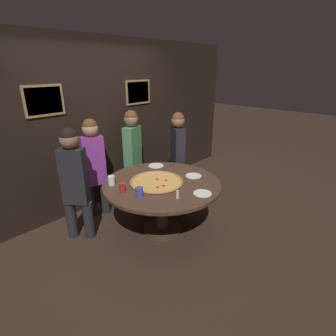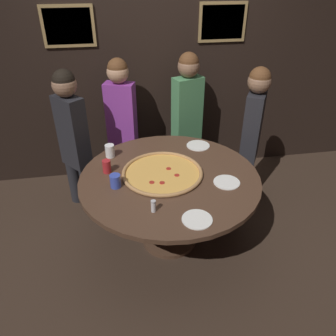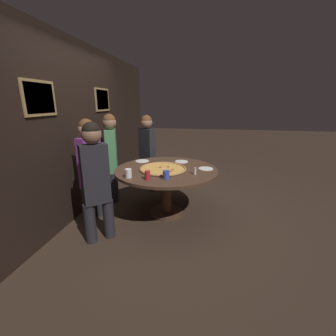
# 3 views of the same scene
# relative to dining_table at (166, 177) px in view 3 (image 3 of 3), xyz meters

# --- Properties ---
(ground_plane) EXTENTS (24.00, 24.00, 0.00)m
(ground_plane) POSITION_rel_dining_table_xyz_m (0.00, 0.00, -0.61)
(ground_plane) COLOR #38281E
(back_wall) EXTENTS (6.40, 0.08, 2.60)m
(back_wall) POSITION_rel_dining_table_xyz_m (0.00, 1.37, 0.70)
(back_wall) COLOR black
(back_wall) RESTS_ON ground_plane
(dining_table) EXTENTS (1.55, 1.55, 0.74)m
(dining_table) POSITION_rel_dining_table_xyz_m (0.00, 0.00, 0.00)
(dining_table) COLOR #4C3323
(dining_table) RESTS_ON ground_plane
(giant_pizza) EXTENTS (0.70, 0.70, 0.03)m
(giant_pizza) POSITION_rel_dining_table_xyz_m (-0.06, 0.04, 0.15)
(giant_pizza) COLOR #E5A84C
(giant_pizza) RESTS_ON dining_table
(drink_cup_far_left) EXTENTS (0.09, 0.09, 0.11)m
(drink_cup_far_left) POSITION_rel_dining_table_xyz_m (-0.46, -0.08, 0.19)
(drink_cup_far_left) COLOR #384CB7
(drink_cup_far_left) RESTS_ON dining_table
(drink_cup_by_shaker) EXTENTS (0.07, 0.07, 0.12)m
(drink_cup_by_shaker) POSITION_rel_dining_table_xyz_m (-0.53, 0.15, 0.19)
(drink_cup_by_shaker) COLOR #B22328
(drink_cup_by_shaker) RESTS_ON dining_table
(drink_cup_front_edge) EXTENTS (0.09, 0.09, 0.12)m
(drink_cup_front_edge) POSITION_rel_dining_table_xyz_m (-0.49, 0.42, 0.19)
(drink_cup_front_edge) COLOR white
(drink_cup_front_edge) RESTS_ON dining_table
(white_plate_right_side) EXTENTS (0.23, 0.23, 0.01)m
(white_plate_right_side) POSITION_rel_dining_table_xyz_m (0.37, 0.49, 0.14)
(white_plate_right_side) COLOR white
(white_plate_right_side) RESTS_ON dining_table
(white_plate_beside_cup) EXTENTS (0.22, 0.22, 0.01)m
(white_plate_beside_cup) POSITION_rel_dining_table_xyz_m (0.10, -0.59, 0.14)
(white_plate_beside_cup) COLOR white
(white_plate_beside_cup) RESTS_ON dining_table
(white_plate_near_front) EXTENTS (0.22, 0.22, 0.01)m
(white_plate_near_front) POSITION_rel_dining_table_xyz_m (0.45, -0.18, 0.14)
(white_plate_near_front) COLOR white
(white_plate_near_front) RESTS_ON dining_table
(condiment_shaker) EXTENTS (0.04, 0.04, 0.10)m
(condiment_shaker) POSITION_rel_dining_table_xyz_m (-0.20, -0.44, 0.18)
(condiment_shaker) COLOR silver
(condiment_shaker) RESTS_ON dining_table
(diner_side_right) EXTENTS (0.30, 0.39, 1.48)m
(diner_side_right) POSITION_rel_dining_table_xyz_m (0.95, 0.55, 0.23)
(diner_side_right) COLOR #232328
(diner_side_right) RESTS_ON ground_plane
(diner_centre_back) EXTENTS (0.34, 0.37, 1.50)m
(diner_centre_back) POSITION_rel_dining_table_xyz_m (-0.84, 0.71, 0.24)
(diner_centre_back) COLOR #232328
(diner_centre_back) RESTS_ON ground_plane
(diner_side_left) EXTENTS (0.40, 0.27, 1.53)m
(diner_side_left) POSITION_rel_dining_table_xyz_m (0.38, 1.03, 0.26)
(diner_side_left) COLOR #232328
(diner_side_left) RESTS_ON ground_plane
(diner_far_left) EXTENTS (0.40, 0.26, 1.49)m
(diner_far_left) POSITION_rel_dining_table_xyz_m (-0.35, 1.04, 0.24)
(diner_far_left) COLOR #232328
(diner_far_left) RESTS_ON ground_plane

